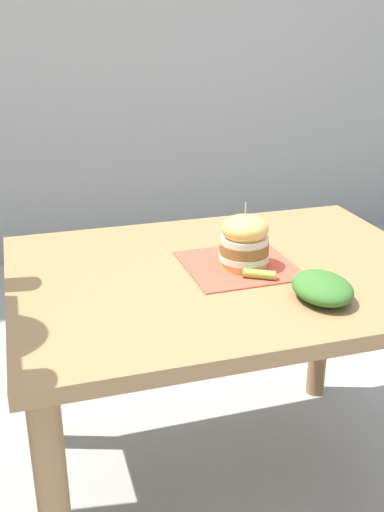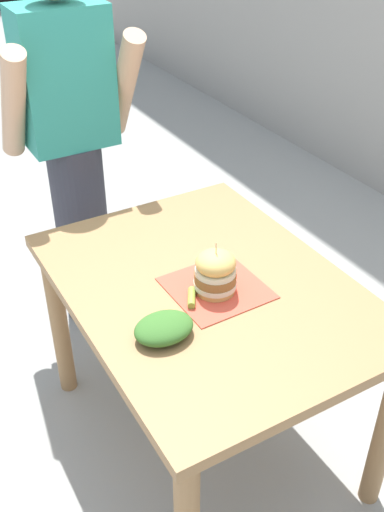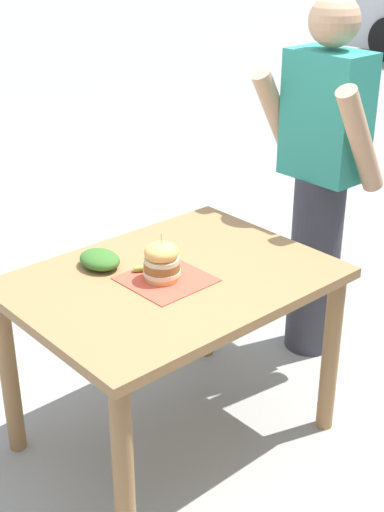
# 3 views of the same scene
# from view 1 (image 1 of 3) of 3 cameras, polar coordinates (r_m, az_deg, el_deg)

# --- Properties ---
(ground_plane) EXTENTS (80.00, 80.00, 0.00)m
(ground_plane) POSITION_cam_1_polar(r_m,az_deg,el_deg) (2.06, 2.86, -20.90)
(ground_plane) COLOR #9E9E99
(patio_table) EXTENTS (0.87, 1.17, 0.75)m
(patio_table) POSITION_cam_1_polar(r_m,az_deg,el_deg) (1.69, 3.27, -4.88)
(patio_table) COLOR #9E7247
(patio_table) RESTS_ON ground
(serving_paper) EXTENTS (0.30, 0.30, 0.00)m
(serving_paper) POSITION_cam_1_polar(r_m,az_deg,el_deg) (1.66, 4.44, -0.87)
(serving_paper) COLOR #D64C38
(serving_paper) RESTS_ON patio_table
(sandwich) EXTENTS (0.14, 0.14, 0.18)m
(sandwich) POSITION_cam_1_polar(r_m,az_deg,el_deg) (1.62, 5.05, 1.38)
(sandwich) COLOR #E5B25B
(sandwich) RESTS_ON serving_paper
(pickle_spear) EXTENTS (0.06, 0.09, 0.02)m
(pickle_spear) POSITION_cam_1_polar(r_m,az_deg,el_deg) (1.57, 6.45, -1.73)
(pickle_spear) COLOR #8EA83D
(pickle_spear) RESTS_ON serving_paper
(side_salad) EXTENTS (0.18, 0.14, 0.06)m
(side_salad) POSITION_cam_1_polar(r_m,az_deg,el_deg) (1.49, 12.30, -2.96)
(side_salad) COLOR #386B28
(side_salad) RESTS_ON patio_table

